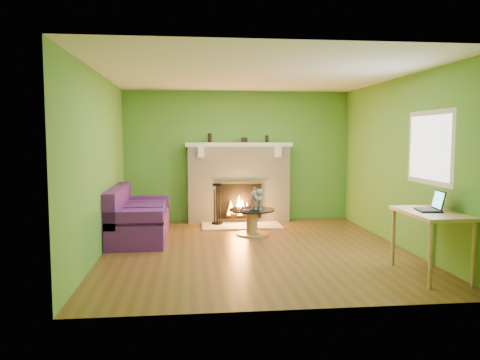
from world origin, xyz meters
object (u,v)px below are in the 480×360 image
object	(u,v)px
cat	(256,198)
desk	(431,219)
sofa	(136,219)
coffee_table	(252,220)

from	to	relation	value
cat	desk	bearing A→B (deg)	-60.92
sofa	cat	xyz separation A→B (m)	(2.03, 0.14, 0.30)
sofa	desk	bearing A→B (deg)	-33.32
coffee_table	desk	bearing A→B (deg)	-54.40
sofa	desk	size ratio (longest dim) A/B	1.80
sofa	coffee_table	bearing A→B (deg)	2.53
desk	cat	bearing A→B (deg)	123.90
coffee_table	cat	distance (m)	0.39
coffee_table	cat	xyz separation A→B (m)	(0.08, 0.05, 0.38)
coffee_table	desk	distance (m)	3.22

